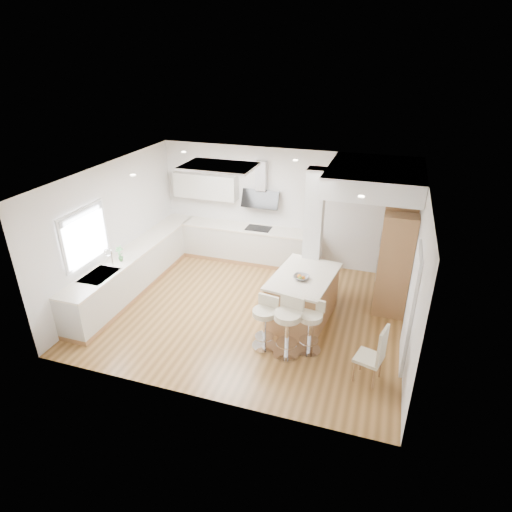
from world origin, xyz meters
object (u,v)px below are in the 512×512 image
at_px(bar_stool_a, 265,320).
at_px(dining_chair, 375,353).
at_px(peninsula, 303,297).
at_px(bar_stool_c, 310,324).
at_px(bar_stool_b, 288,324).

bearing_deg(bar_stool_a, dining_chair, -1.59).
distance_m(peninsula, dining_chair, 2.01).
relative_size(peninsula, bar_stool_c, 1.77).
bearing_deg(bar_stool_a, bar_stool_b, -2.65).
relative_size(peninsula, dining_chair, 1.67).
relative_size(peninsula, bar_stool_b, 1.59).
bearing_deg(bar_stool_a, peninsula, 75.62).
xyz_separation_m(bar_stool_b, dining_chair, (1.47, -0.26, -0.06)).
relative_size(bar_stool_a, bar_stool_b, 0.90).
bearing_deg(peninsula, dining_chair, -36.25).
relative_size(bar_stool_c, dining_chair, 0.94).
bearing_deg(dining_chair, peninsula, 151.29).
xyz_separation_m(peninsula, bar_stool_c, (0.33, -0.92, 0.06)).
distance_m(peninsula, bar_stool_c, 0.98).
height_order(peninsula, bar_stool_c, peninsula).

